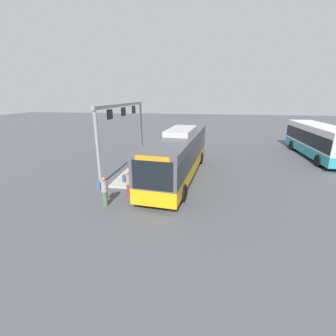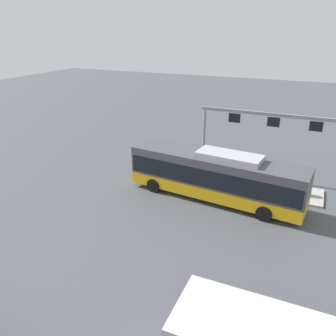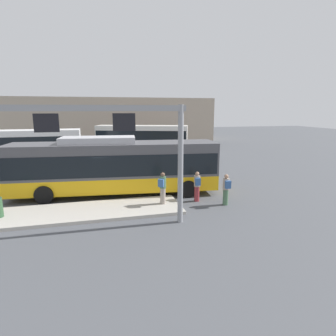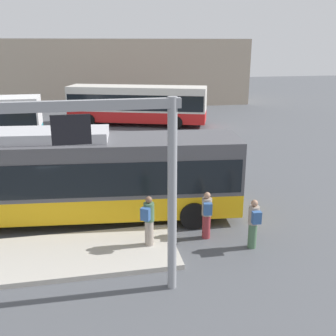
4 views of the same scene
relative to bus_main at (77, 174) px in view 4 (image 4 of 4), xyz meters
name	(u,v)px [view 4 (image 4 of 4)]	position (x,y,z in m)	size (l,w,h in m)	color
ground_plane	(80,219)	(0.01, 0.00, -1.81)	(120.00, 120.00, 0.00)	#4C4F54
platform_curb	(14,260)	(-1.93, -2.86, -1.73)	(10.00, 2.80, 0.16)	#B2ADA3
bus_main	(77,174)	(0.00, 0.00, 0.00)	(12.14, 3.72, 3.46)	#EAAD14
bus_background_right	(137,103)	(4.45, 17.59, -0.03)	(11.18, 5.99, 3.10)	red
person_boarding	(254,223)	(5.54, -3.40, -0.92)	(0.36, 0.54, 1.67)	#476B4C
person_waiting_near	(149,220)	(2.22, -2.85, -0.76)	(0.54, 0.60, 1.67)	gray
person_waiting_mid	(207,214)	(4.26, -2.45, -0.92)	(0.40, 0.57, 1.67)	maroon
station_building	(97,72)	(1.69, 30.28, 1.56)	(31.71, 8.00, 6.76)	tan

